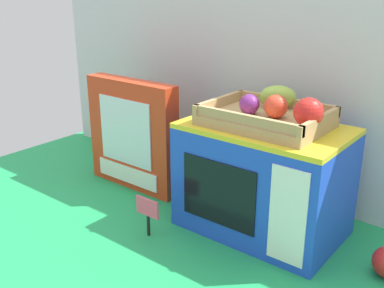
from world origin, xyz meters
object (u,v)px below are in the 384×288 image
at_px(toy_microwave, 264,179).
at_px(cookie_set_box, 132,135).
at_px(price_sign, 147,211).
at_px(food_groups_crate, 272,114).

height_order(toy_microwave, cookie_set_box, cookie_set_box).
relative_size(toy_microwave, price_sign, 3.84).
xyz_separation_m(food_groups_crate, price_sign, (-0.20, -0.21, -0.23)).
bearing_deg(cookie_set_box, food_groups_crate, 3.46).
distance_m(food_groups_crate, price_sign, 0.38).
bearing_deg(price_sign, toy_microwave, 46.11).
xyz_separation_m(toy_microwave, cookie_set_box, (-0.43, -0.02, 0.03)).
relative_size(toy_microwave, cookie_set_box, 1.18).
xyz_separation_m(cookie_set_box, price_sign, (0.24, -0.19, -0.10)).
height_order(toy_microwave, food_groups_crate, food_groups_crate).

